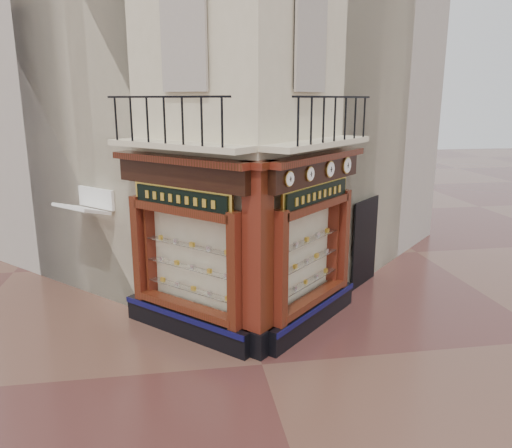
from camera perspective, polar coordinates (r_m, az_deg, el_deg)
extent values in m
plane|color=#4A2622|center=(10.26, 0.69, -15.76)|extent=(80.00, 80.00, 0.00)
cube|color=beige|center=(15.03, -3.44, 17.47)|extent=(11.31, 11.31, 12.00)
cube|color=#AFA699|center=(17.43, -12.69, 15.05)|extent=(11.31, 11.31, 11.00)
cube|color=#AFA699|center=(17.86, 3.96, 15.31)|extent=(11.31, 11.31, 11.00)
cube|color=black|center=(11.38, -7.94, -11.18)|extent=(2.72, 2.72, 0.55)
cube|color=#0C0B3B|center=(11.17, -8.67, -10.50)|extent=(2.50, 2.50, 0.12)
cube|color=#3A1A0A|center=(9.95, -2.36, -5.48)|extent=(0.37, 0.37, 2.45)
cube|color=#3A1A0A|center=(11.81, -13.12, -2.68)|extent=(0.37, 0.37, 2.45)
cube|color=beige|center=(11.07, -7.02, -3.68)|extent=(1.80, 1.80, 2.10)
cube|color=black|center=(10.43, -8.49, 5.63)|extent=(2.69, 2.69, 0.50)
cube|color=#3A1A0A|center=(10.34, -8.82, 7.27)|extent=(2.86, 2.86, 0.14)
cube|color=black|center=(11.76, 6.40, -10.26)|extent=(2.72, 2.72, 0.55)
cube|color=#0C0B3B|center=(11.59, 7.26, -9.50)|extent=(2.50, 2.50, 0.12)
cube|color=#3A1A0A|center=(10.09, 2.69, -5.21)|extent=(0.37, 0.37, 2.45)
cube|color=#3A1A0A|center=(12.42, 9.79, -1.68)|extent=(0.37, 0.37, 2.45)
cube|color=beige|center=(11.39, 5.16, -3.11)|extent=(1.80, 1.80, 2.10)
cube|color=black|center=(10.84, 6.79, 6.00)|extent=(2.69, 2.69, 0.50)
cube|color=#3A1A0A|center=(10.77, 7.17, 7.59)|extent=(2.86, 2.86, 0.14)
cube|color=black|center=(10.56, 0.22, -13.14)|extent=(0.78, 0.78, 0.55)
cube|color=#3A1A0A|center=(9.83, 0.23, -3.11)|extent=(0.64, 0.64, 3.50)
cube|color=#3A1A0A|center=(9.47, 0.24, 6.82)|extent=(0.85, 0.85, 0.14)
cube|color=beige|center=(10.30, -8.96, 8.86)|extent=(2.97, 2.97, 0.12)
cube|color=black|center=(10.03, -10.54, 14.10)|extent=(2.36, 2.36, 0.04)
cube|color=beige|center=(10.73, 7.31, 9.12)|extent=(2.97, 2.97, 0.12)
cube|color=black|center=(10.54, 9.10, 14.15)|extent=(2.36, 2.36, 0.04)
cylinder|color=#AC8839|center=(9.63, 3.78, 5.18)|extent=(0.25, 0.25, 0.31)
cylinder|color=white|center=(9.62, 3.93, 5.16)|extent=(0.20, 0.20, 0.27)
cube|color=black|center=(9.61, 4.01, 5.15)|extent=(0.02, 0.02, 0.10)
cube|color=black|center=(9.61, 4.01, 5.15)|extent=(0.06, 0.06, 0.01)
cylinder|color=#AC8839|center=(10.31, 6.14, 5.71)|extent=(0.26, 0.26, 0.31)
cylinder|color=white|center=(10.29, 6.28, 5.69)|extent=(0.20, 0.20, 0.27)
cube|color=black|center=(10.28, 6.36, 5.69)|extent=(0.02, 0.02, 0.10)
cube|color=black|center=(10.28, 6.36, 5.69)|extent=(0.06, 0.06, 0.01)
cylinder|color=#AC8839|center=(11.07, 8.42, 6.22)|extent=(0.29, 0.29, 0.37)
cylinder|color=white|center=(11.06, 8.56, 6.20)|extent=(0.24, 0.24, 0.32)
cube|color=black|center=(11.05, 8.63, 6.19)|extent=(0.02, 0.02, 0.12)
cube|color=black|center=(11.05, 8.63, 6.19)|extent=(0.07, 0.07, 0.01)
cylinder|color=#AC8839|center=(11.80, 10.30, 6.62)|extent=(0.31, 0.31, 0.39)
cylinder|color=white|center=(11.79, 10.43, 6.61)|extent=(0.25, 0.25, 0.34)
cube|color=black|center=(11.79, 10.49, 6.60)|extent=(0.02, 0.02, 0.13)
cube|color=black|center=(11.79, 10.49, 6.60)|extent=(0.08, 0.08, 0.01)
cube|color=yellow|center=(10.49, -8.54, 2.89)|extent=(1.98, 1.98, 0.53)
cube|color=black|center=(10.46, -8.69, 2.86)|extent=(1.85, 1.85, 0.40)
cube|color=yellow|center=(10.90, 6.90, 3.37)|extent=(1.98, 1.98, 0.53)
cube|color=black|center=(10.88, 7.08, 3.35)|extent=(1.85, 1.85, 0.40)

